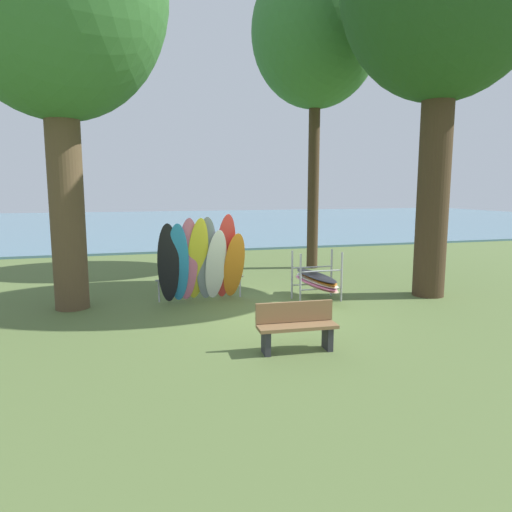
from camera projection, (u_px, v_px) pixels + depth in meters
ground_plane at (263, 311)px, 10.80m from camera, size 80.00×80.00×0.00m
lake_water at (165, 222)px, 37.79m from camera, size 80.00×36.00×0.10m
tree_mid_behind at (316, 33)px, 15.50m from camera, size 4.34×4.34×10.49m
leaning_board_pile at (201, 262)px, 11.44m from camera, size 2.25×1.07×2.22m
board_storage_rack at (316, 280)px, 11.78m from camera, size 1.15×2.13×1.25m
park_bench at (296, 325)px, 8.10m from camera, size 1.42×0.48×0.85m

